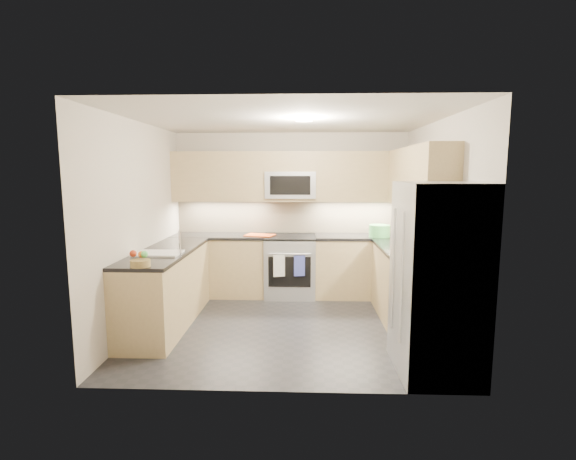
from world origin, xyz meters
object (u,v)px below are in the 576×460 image
object	(u,v)px
cutting_board	(260,235)
microwave	(291,185)
gas_range	(290,267)
utensil_bowl	(379,231)
refrigerator	(437,279)
fruit_basket	(140,263)

from	to	relation	value
cutting_board	microwave	bearing A→B (deg)	18.70
gas_range	utensil_bowl	bearing A→B (deg)	-3.65
microwave	refrigerator	size ratio (longest dim) A/B	0.42
microwave	refrigerator	world-z (taller)	microwave
refrigerator	fruit_basket	size ratio (longest dim) A/B	9.10
refrigerator	cutting_board	xyz separation A→B (m)	(-1.91, 2.39, 0.05)
microwave	cutting_board	world-z (taller)	microwave
microwave	cutting_board	xyz separation A→B (m)	(-0.46, -0.16, -0.75)
fruit_basket	utensil_bowl	bearing A→B (deg)	37.00
gas_range	microwave	xyz separation A→B (m)	(0.00, 0.12, 1.24)
cutting_board	fruit_basket	bearing A→B (deg)	-114.71
gas_range	utensil_bowl	size ratio (longest dim) A/B	2.94
microwave	utensil_bowl	world-z (taller)	microwave
utensil_bowl	cutting_board	world-z (taller)	utensil_bowl
microwave	utensil_bowl	xyz separation A→B (m)	(1.33, -0.21, -0.67)
gas_range	microwave	size ratio (longest dim) A/B	1.20
refrigerator	gas_range	bearing A→B (deg)	120.88
microwave	fruit_basket	bearing A→B (deg)	-122.19
gas_range	cutting_board	bearing A→B (deg)	-176.11
refrigerator	fruit_basket	bearing A→B (deg)	175.21
utensil_bowl	cutting_board	xyz separation A→B (m)	(-1.79, 0.05, -0.08)
gas_range	refrigerator	world-z (taller)	refrigerator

